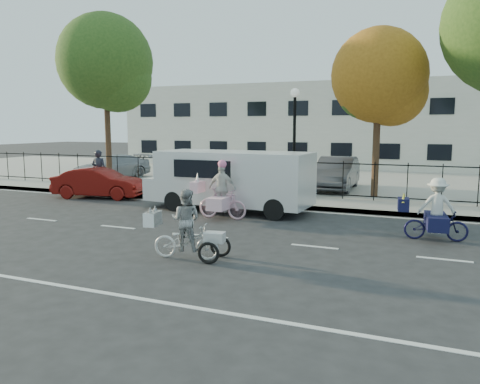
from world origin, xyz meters
The scene contains 20 objects.
ground centered at (0.00, 0.00, 0.00)m, with size 120.00×120.00×0.00m, color #333334.
road_markings centered at (0.00, 0.00, 0.01)m, with size 60.00×9.52×0.01m, color silver, non-canonical shape.
curb centered at (0.00, 5.05, 0.07)m, with size 60.00×0.10×0.15m, color #A8A399.
sidewalk centered at (0.00, 6.10, 0.07)m, with size 60.00×2.20×0.15m, color #A8A399.
parking_lot centered at (0.00, 15.00, 0.07)m, with size 60.00×15.60×0.15m, color #A8A399.
iron_fence centered at (0.00, 7.20, 0.90)m, with size 58.00×0.06×1.50m, color black, non-canonical shape.
building centered at (0.00, 25.00, 3.00)m, with size 34.00×10.00×6.00m, color silver.
lamppost centered at (0.50, 6.80, 3.11)m, with size 0.36×0.36×4.33m.
street_sign centered at (-1.85, 6.80, 1.42)m, with size 0.85×0.06×1.80m.
zebra_trike centered at (0.53, -2.16, 0.62)m, with size 1.89×0.89×1.61m.
unicorn_bike centered at (-0.66, 2.37, 0.72)m, with size 1.90×1.32×1.94m.
bull_bike centered at (5.78, 1.88, 0.67)m, with size 1.82×1.26×1.67m.
white_van centered at (-0.96, 3.80, 1.17)m, with size 6.06×2.32×2.12m.
red_sedan centered at (-7.30, 4.50, 0.64)m, with size 1.34×3.85×1.27m, color #620E0B.
pedestrian centered at (-8.07, 5.45, 1.06)m, with size 0.66×0.43×1.82m, color black.
lot_car_a centered at (-10.67, 9.67, 0.79)m, with size 1.80×4.43×1.29m, color #A0A3A8.
lot_car_b centered at (-2.80, 9.60, 0.84)m, with size 2.27×4.93×1.37m, color silver.
lot_car_c centered at (1.62, 9.91, 0.89)m, with size 1.56×4.47×1.47m, color #44454A.
tree_west centered at (-9.11, 7.74, 5.88)m, with size 4.58×4.58×8.39m.
tree_mid centered at (3.64, 8.26, 4.80)m, with size 3.74×3.74×6.86m.
Camera 1 is at (5.63, -11.30, 3.02)m, focal length 35.00 mm.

